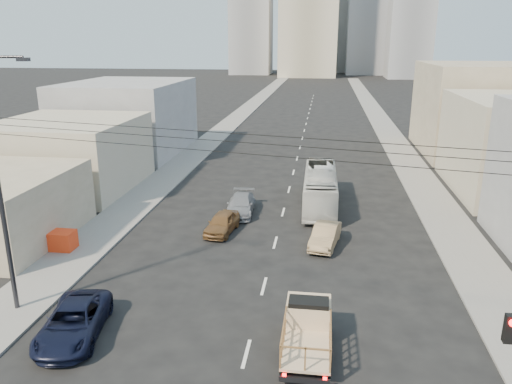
% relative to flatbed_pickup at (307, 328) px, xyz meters
% --- Properties ---
extents(sidewalk_left, '(3.50, 180.00, 0.12)m').
position_rel_flatbed_pickup_xyz_m(sidewalk_left, '(-14.23, 67.45, -1.03)').
color(sidewalk_left, slate).
rests_on(sidewalk_left, ground).
extents(sidewalk_right, '(3.50, 180.00, 0.12)m').
position_rel_flatbed_pickup_xyz_m(sidewalk_right, '(9.27, 67.45, -1.03)').
color(sidewalk_right, slate).
rests_on(sidewalk_right, ground).
extents(lane_dashes, '(0.15, 104.00, 0.01)m').
position_rel_flatbed_pickup_xyz_m(lane_dashes, '(-2.48, 50.45, -1.09)').
color(lane_dashes, silver).
rests_on(lane_dashes, ground).
extents(flatbed_pickup, '(1.95, 4.41, 1.90)m').
position_rel_flatbed_pickup_xyz_m(flatbed_pickup, '(0.00, 0.00, 0.00)').
color(flatbed_pickup, '#CDAF89').
rests_on(flatbed_pickup, ground).
extents(navy_pickup, '(3.21, 5.47, 1.43)m').
position_rel_flatbed_pickup_xyz_m(navy_pickup, '(-10.12, -0.33, -0.38)').
color(navy_pickup, black).
rests_on(navy_pickup, ground).
extents(city_bus, '(2.57, 10.44, 2.90)m').
position_rel_flatbed_pickup_xyz_m(city_bus, '(0.23, 19.42, 0.36)').
color(city_bus, silver).
rests_on(city_bus, ground).
extents(sedan_brown, '(2.09, 4.17, 1.36)m').
position_rel_flatbed_pickup_xyz_m(sedan_brown, '(-6.21, 12.71, -0.41)').
color(sedan_brown, brown).
rests_on(sedan_brown, ground).
extents(sedan_tan, '(2.14, 4.31, 1.36)m').
position_rel_flatbed_pickup_xyz_m(sedan_tan, '(0.68, 11.38, -0.41)').
color(sedan_tan, '#997D59').
rests_on(sedan_tan, ground).
extents(sedan_grey, '(2.14, 4.84, 1.38)m').
position_rel_flatbed_pickup_xyz_m(sedan_grey, '(-5.61, 16.68, -0.40)').
color(sedan_grey, gray).
rests_on(sedan_grey, ground).
extents(streetlamp_left, '(2.36, 0.25, 12.00)m').
position_rel_flatbed_pickup_xyz_m(streetlamp_left, '(-13.87, 1.45, 5.34)').
color(streetlamp_left, '#2D2D33').
rests_on(streetlamp_left, ground).
extents(overhead_wires, '(23.01, 5.02, 0.72)m').
position_rel_flatbed_pickup_xyz_m(overhead_wires, '(-2.48, -1.05, 7.87)').
color(overhead_wires, black).
rests_on(overhead_wires, ground).
extents(crate_stack, '(1.80, 1.20, 1.14)m').
position_rel_flatbed_pickup_xyz_m(crate_stack, '(-15.48, 8.36, -0.40)').
color(crate_stack, '#F43D16').
rests_on(crate_stack, sidewalk_left).
extents(bldg_right_far, '(12.00, 16.00, 10.00)m').
position_rel_flatbed_pickup_xyz_m(bldg_right_far, '(17.52, 41.45, 3.91)').
color(bldg_right_far, tan).
rests_on(bldg_right_far, ground).
extents(bldg_left_mid, '(11.00, 12.00, 6.00)m').
position_rel_flatbed_pickup_xyz_m(bldg_left_mid, '(-21.48, 21.45, 1.91)').
color(bldg_left_mid, '#B1A78E').
rests_on(bldg_left_mid, ground).
extents(bldg_left_far, '(12.00, 16.00, 8.00)m').
position_rel_flatbed_pickup_xyz_m(bldg_left_far, '(-21.98, 36.45, 2.91)').
color(bldg_left_far, gray).
rests_on(bldg_left_far, ground).
extents(midrise_ne, '(16.00, 16.00, 40.00)m').
position_rel_flatbed_pickup_xyz_m(midrise_ne, '(15.52, 182.45, 18.91)').
color(midrise_ne, gray).
rests_on(midrise_ne, ground).
extents(midrise_nw, '(15.00, 15.00, 34.00)m').
position_rel_flatbed_pickup_xyz_m(midrise_nw, '(-28.48, 177.45, 15.91)').
color(midrise_nw, gray).
rests_on(midrise_nw, ground).
extents(midrise_back, '(18.00, 18.00, 44.00)m').
position_rel_flatbed_pickup_xyz_m(midrise_back, '(3.52, 197.45, 20.91)').
color(midrise_back, gray).
rests_on(midrise_back, ground).
extents(midrise_east, '(14.00, 14.00, 28.00)m').
position_rel_flatbed_pickup_xyz_m(midrise_east, '(27.52, 162.45, 12.91)').
color(midrise_east, gray).
rests_on(midrise_east, ground).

